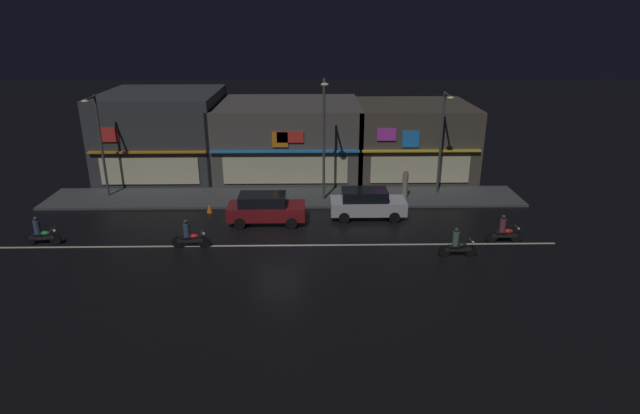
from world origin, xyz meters
name	(u,v)px	position (x,y,z in m)	size (l,w,h in m)	color
ground_plane	(278,246)	(0.00, 0.00, 0.00)	(140.00, 140.00, 0.00)	black
lane_divider_stripe	(278,245)	(0.00, 0.00, 0.01)	(28.42, 0.16, 0.01)	beige
sidewalk_far	(285,197)	(0.00, 7.23, 0.07)	(29.92, 3.79, 0.14)	#424447
storefront_left_block	(164,133)	(-8.98, 13.38, 2.93)	(8.09, 8.67, 5.86)	#383A3F
storefront_center_block	(288,138)	(0.00, 13.28, 2.55)	(10.32, 8.47, 5.11)	#56514C
storefront_right_block	(411,139)	(8.97, 12.82, 2.53)	(8.26, 7.55, 5.06)	#4C443A
streetlamp_west	(99,138)	(-11.29, 7.43, 3.95)	(0.44, 1.64, 6.38)	#47494C
streetlamp_mid	(324,131)	(2.48, 6.50, 4.49)	(0.44, 1.64, 7.42)	#47494C
streetlamp_east	(442,135)	(9.88, 7.57, 4.01)	(0.44, 1.64, 6.49)	#47494C
pedestrian_on_sidewalk	(405,185)	(7.60, 6.87, 1.00)	(0.37, 0.37, 1.85)	gray
parked_car_near_kerb	(367,203)	(4.89, 3.88, 0.87)	(4.30, 1.98, 1.67)	silver
parked_car_trailing	(265,208)	(-0.87, 3.14, 0.87)	(4.30, 1.98, 1.67)	maroon
motorcycle_lead	(189,236)	(-4.44, -0.14, 0.63)	(1.90, 0.60, 1.52)	black
motorcycle_following	(504,231)	(11.55, 0.19, 0.63)	(1.90, 0.60, 1.52)	black
motorcycle_opposite_lane	(40,233)	(-12.09, 0.38, 0.63)	(1.90, 0.60, 1.52)	black
motorcycle_trailing_far	(457,245)	(8.71, -1.45, 0.63)	(1.90, 0.60, 1.52)	black
traffic_cone	(210,208)	(-4.33, 4.81, 0.28)	(0.36, 0.36, 0.55)	orange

